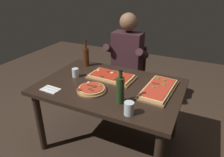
{
  "coord_description": "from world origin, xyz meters",
  "views": [
    {
      "loc": [
        0.81,
        -1.64,
        1.7
      ],
      "look_at": [
        0.0,
        0.05,
        0.79
      ],
      "focal_mm": 33.21,
      "sensor_mm": 36.0,
      "label": 1
    }
  ],
  "objects_px": {
    "tumbler_near_camera": "(75,73)",
    "seated_diner": "(126,59)",
    "oil_bottle_amber": "(120,89)",
    "pizza_rectangular_left": "(158,89)",
    "wine_bottle_dark": "(86,56)",
    "pizza_rectangular_front": "(111,77)",
    "dining_table": "(110,93)",
    "diner_chair": "(129,74)",
    "tumbler_far_side": "(129,109)",
    "pizza_round_far": "(92,89)"
  },
  "relations": [
    {
      "from": "tumbler_near_camera",
      "to": "seated_diner",
      "type": "bearing_deg",
      "value": 67.85
    },
    {
      "from": "oil_bottle_amber",
      "to": "tumbler_near_camera",
      "type": "xyz_separation_m",
      "value": [
        -0.64,
        0.27,
        -0.08
      ]
    },
    {
      "from": "pizza_rectangular_left",
      "to": "oil_bottle_amber",
      "type": "relative_size",
      "value": 1.83
    },
    {
      "from": "wine_bottle_dark",
      "to": "oil_bottle_amber",
      "type": "relative_size",
      "value": 1.04
    },
    {
      "from": "pizza_rectangular_front",
      "to": "tumbler_near_camera",
      "type": "relative_size",
      "value": 5.32
    },
    {
      "from": "dining_table",
      "to": "wine_bottle_dark",
      "type": "height_order",
      "value": "wine_bottle_dark"
    },
    {
      "from": "seated_diner",
      "to": "tumbler_near_camera",
      "type": "bearing_deg",
      "value": -112.15
    },
    {
      "from": "tumbler_near_camera",
      "to": "seated_diner",
      "type": "relative_size",
      "value": 0.07
    },
    {
      "from": "diner_chair",
      "to": "tumbler_far_side",
      "type": "bearing_deg",
      "value": -68.84
    },
    {
      "from": "oil_bottle_amber",
      "to": "dining_table",
      "type": "bearing_deg",
      "value": 131.28
    },
    {
      "from": "tumbler_near_camera",
      "to": "tumbler_far_side",
      "type": "bearing_deg",
      "value": -27.09
    },
    {
      "from": "oil_bottle_amber",
      "to": "seated_diner",
      "type": "distance_m",
      "value": 1.05
    },
    {
      "from": "dining_table",
      "to": "pizza_rectangular_left",
      "type": "bearing_deg",
      "value": 11.08
    },
    {
      "from": "pizza_rectangular_left",
      "to": "seated_diner",
      "type": "distance_m",
      "value": 0.88
    },
    {
      "from": "pizza_round_far",
      "to": "pizza_rectangular_left",
      "type": "bearing_deg",
      "value": 26.16
    },
    {
      "from": "pizza_round_far",
      "to": "oil_bottle_amber",
      "type": "height_order",
      "value": "oil_bottle_amber"
    },
    {
      "from": "pizza_rectangular_front",
      "to": "pizza_round_far",
      "type": "height_order",
      "value": "same"
    },
    {
      "from": "pizza_round_far",
      "to": "tumbler_far_side",
      "type": "xyz_separation_m",
      "value": [
        0.45,
        -0.19,
        0.03
      ]
    },
    {
      "from": "pizza_round_far",
      "to": "tumbler_far_side",
      "type": "height_order",
      "value": "tumbler_far_side"
    },
    {
      "from": "tumbler_far_side",
      "to": "diner_chair",
      "type": "bearing_deg",
      "value": 111.16
    },
    {
      "from": "pizza_round_far",
      "to": "oil_bottle_amber",
      "type": "xyz_separation_m",
      "value": [
        0.32,
        -0.06,
        0.11
      ]
    },
    {
      "from": "pizza_rectangular_left",
      "to": "oil_bottle_amber",
      "type": "bearing_deg",
      "value": -125.72
    },
    {
      "from": "pizza_rectangular_front",
      "to": "seated_diner",
      "type": "height_order",
      "value": "seated_diner"
    },
    {
      "from": "pizza_round_far",
      "to": "diner_chair",
      "type": "bearing_deg",
      "value": 91.46
    },
    {
      "from": "pizza_round_far",
      "to": "tumbler_near_camera",
      "type": "bearing_deg",
      "value": 147.84
    },
    {
      "from": "dining_table",
      "to": "wine_bottle_dark",
      "type": "distance_m",
      "value": 0.62
    },
    {
      "from": "pizza_rectangular_left",
      "to": "diner_chair",
      "type": "xyz_separation_m",
      "value": [
        -0.59,
        0.76,
        -0.27
      ]
    },
    {
      "from": "dining_table",
      "to": "seated_diner",
      "type": "height_order",
      "value": "seated_diner"
    },
    {
      "from": "pizza_rectangular_front",
      "to": "tumbler_far_side",
      "type": "height_order",
      "value": "tumbler_far_side"
    },
    {
      "from": "pizza_rectangular_left",
      "to": "pizza_round_far",
      "type": "distance_m",
      "value": 0.63
    },
    {
      "from": "oil_bottle_amber",
      "to": "tumbler_far_side",
      "type": "bearing_deg",
      "value": -44.5
    },
    {
      "from": "oil_bottle_amber",
      "to": "wine_bottle_dark",
      "type": "bearing_deg",
      "value": 140.13
    },
    {
      "from": "oil_bottle_amber",
      "to": "tumbler_far_side",
      "type": "distance_m",
      "value": 0.2
    },
    {
      "from": "pizza_round_far",
      "to": "tumbler_near_camera",
      "type": "relative_size",
      "value": 2.97
    },
    {
      "from": "tumbler_far_side",
      "to": "wine_bottle_dark",
      "type": "bearing_deg",
      "value": 139.35
    },
    {
      "from": "pizza_rectangular_front",
      "to": "wine_bottle_dark",
      "type": "distance_m",
      "value": 0.48
    },
    {
      "from": "pizza_rectangular_front",
      "to": "oil_bottle_amber",
      "type": "bearing_deg",
      "value": -55.32
    },
    {
      "from": "wine_bottle_dark",
      "to": "tumbler_near_camera",
      "type": "xyz_separation_m",
      "value": [
        0.06,
        -0.32,
        -0.07
      ]
    },
    {
      "from": "oil_bottle_amber",
      "to": "seated_diner",
      "type": "xyz_separation_m",
      "value": [
        -0.35,
        0.99,
        -0.12
      ]
    },
    {
      "from": "seated_diner",
      "to": "dining_table",
      "type": "bearing_deg",
      "value": -80.25
    },
    {
      "from": "seated_diner",
      "to": "pizza_rectangular_front",
      "type": "bearing_deg",
      "value": -83.08
    },
    {
      "from": "pizza_rectangular_front",
      "to": "diner_chair",
      "type": "bearing_deg",
      "value": 95.76
    },
    {
      "from": "tumbler_far_side",
      "to": "seated_diner",
      "type": "relative_size",
      "value": 0.08
    },
    {
      "from": "pizza_rectangular_left",
      "to": "wine_bottle_dark",
      "type": "relative_size",
      "value": 1.75
    },
    {
      "from": "pizza_rectangular_front",
      "to": "tumbler_near_camera",
      "type": "distance_m",
      "value": 0.39
    },
    {
      "from": "tumbler_near_camera",
      "to": "diner_chair",
      "type": "bearing_deg",
      "value": 70.76
    },
    {
      "from": "pizza_round_far",
      "to": "tumbler_near_camera",
      "type": "distance_m",
      "value": 0.38
    },
    {
      "from": "dining_table",
      "to": "oil_bottle_amber",
      "type": "height_order",
      "value": "oil_bottle_amber"
    },
    {
      "from": "tumbler_near_camera",
      "to": "dining_table",
      "type": "bearing_deg",
      "value": -1.98
    },
    {
      "from": "dining_table",
      "to": "seated_diner",
      "type": "xyz_separation_m",
      "value": [
        -0.13,
        0.74,
        0.1
      ]
    }
  ]
}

